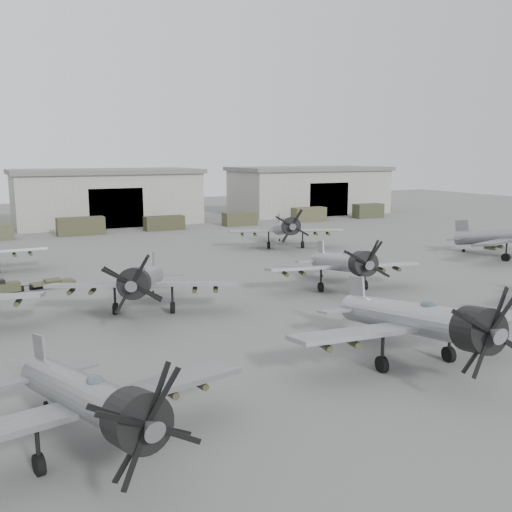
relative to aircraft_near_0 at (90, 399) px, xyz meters
The scene contains 14 objects.
ground 19.46m from the aircraft_near_0, 34.27° to the left, with size 220.00×220.00×0.00m, color #5E5E5C.
hangar_center 74.60m from the aircraft_near_0, 77.64° to the left, with size 29.00×14.80×8.70m.
hangar_right 90.68m from the aircraft_near_0, 53.47° to the left, with size 29.00×14.80×8.70m.
support_truck_3 61.67m from the aircraft_near_0, 80.86° to the left, with size 6.34×2.20×2.45m, color #3C3D28.
support_truck_4 64.65m from the aircraft_near_0, 70.37° to the left, with size 5.78×2.20×2.06m, color #383824.
support_truck_5 69.73m from the aircraft_near_0, 60.84° to the left, with size 5.22×2.20×2.08m, color #40402A.
support_truck_6 76.69m from the aircraft_near_0, 52.55° to the left, with size 5.73×2.20×2.32m, color #4B4931.
support_truck_7 84.68m from the aircraft_near_0, 45.98° to the left, with size 5.36×2.20×2.46m, color #383E28.
aircraft_near_0 is the anchor object (origin of this frame).
aircraft_near_1 17.00m from the aircraft_near_0, ahead, with size 13.95×12.55×5.55m.
aircraft_mid_1 19.27m from the aircraft_near_0, 69.20° to the left, with size 12.91×11.68×5.25m.
aircraft_mid_2 29.15m from the aircraft_near_0, 36.95° to the left, with size 12.75×11.47×5.07m.
aircraft_far_1 48.31m from the aircraft_near_0, 52.31° to the left, with size 13.31×12.02×5.38m.
tug_trailer 29.08m from the aircraft_near_0, 89.83° to the left, with size 6.11×2.13×1.21m.
Camera 1 is at (-19.18, -30.75, 10.95)m, focal length 40.00 mm.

